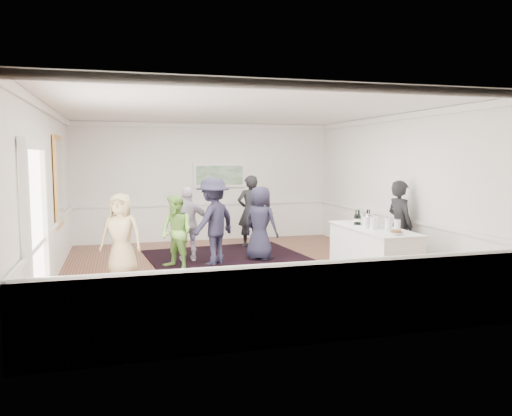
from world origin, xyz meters
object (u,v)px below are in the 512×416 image
object	(u,v)px
guest_tan	(121,235)
bartender	(400,225)
guest_lilac	(188,224)
guest_dark_b	(250,211)
nut_bowl	(396,233)
serving_table	(373,251)
guest_navy	(260,223)
ice_bucket	(370,220)
guest_dark_a	(213,221)
guest_green	(176,232)

from	to	relation	value
guest_tan	bartender	bearing A→B (deg)	8.94
guest_lilac	guest_dark_b	distance (m)	2.16
guest_lilac	nut_bowl	bearing A→B (deg)	140.17
serving_table	nut_bowl	bearing A→B (deg)	-92.73
guest_navy	ice_bucket	xyz separation A→B (m)	(1.73, -1.77, 0.22)
ice_bucket	serving_table	bearing A→B (deg)	-95.01
guest_dark_b	guest_navy	xyz separation A→B (m)	(-0.17, -1.57, -0.09)
serving_table	bartender	distance (m)	0.93
guest_tan	guest_lilac	distance (m)	1.78
guest_tan	serving_table	bearing A→B (deg)	3.93
guest_dark_a	guest_dark_b	size ratio (longest dim) A/B	1.02
guest_tan	guest_lilac	size ratio (longest dim) A/B	0.99
bartender	nut_bowl	bearing A→B (deg)	138.40
guest_green	guest_navy	distance (m)	1.95
guest_dark_b	nut_bowl	size ratio (longest dim) A/B	7.42
guest_lilac	nut_bowl	size ratio (longest dim) A/B	6.65
bartender	serving_table	bearing A→B (deg)	104.54
serving_table	guest_dark_b	size ratio (longest dim) A/B	1.26
guest_dark_a	nut_bowl	world-z (taller)	guest_dark_a
guest_dark_b	bartender	bearing A→B (deg)	121.11
ice_bucket	guest_navy	bearing A→B (deg)	134.40
bartender	guest_dark_b	size ratio (longest dim) A/B	1.00
guest_dark_a	guest_navy	world-z (taller)	guest_dark_a
serving_table	guest_dark_b	xyz separation A→B (m)	(-1.54, 3.53, 0.44)
serving_table	guest_green	world-z (taller)	guest_green
serving_table	bartender	xyz separation A→B (m)	(0.76, 0.31, 0.44)
serving_table	nut_bowl	distance (m)	1.01
guest_dark_a	nut_bowl	xyz separation A→B (m)	(2.77, -2.65, 0.04)
guest_navy	bartender	bearing A→B (deg)	-167.63
guest_tan	nut_bowl	world-z (taller)	guest_tan
guest_dark_b	ice_bucket	world-z (taller)	guest_dark_b
serving_table	guest_lilac	distance (m)	3.98
guest_green	guest_lilac	world-z (taller)	guest_lilac
guest_navy	guest_dark_a	bearing A→B (deg)	55.97
guest_lilac	guest_navy	distance (m)	1.59
guest_dark_b	guest_lilac	bearing A→B (deg)	32.21
bartender	ice_bucket	world-z (taller)	bartender
serving_table	guest_tan	world-z (taller)	guest_tan
guest_green	nut_bowl	size ratio (longest dim) A/B	6.20
guest_dark_a	ice_bucket	world-z (taller)	guest_dark_a
guest_dark_a	guest_dark_b	world-z (taller)	guest_dark_a
guest_lilac	guest_navy	world-z (taller)	guest_navy
guest_lilac	serving_table	bearing A→B (deg)	149.76
bartender	guest_navy	bearing A→B (deg)	48.65
guest_dark_b	guest_navy	bearing A→B (deg)	79.27
guest_green	guest_dark_a	xyz separation A→B (m)	(0.81, 0.22, 0.17)
guest_tan	ice_bucket	distance (m)	4.83
serving_table	guest_navy	distance (m)	2.63
serving_table	guest_dark_a	bearing A→B (deg)	147.77
nut_bowl	guest_navy	bearing A→B (deg)	120.50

